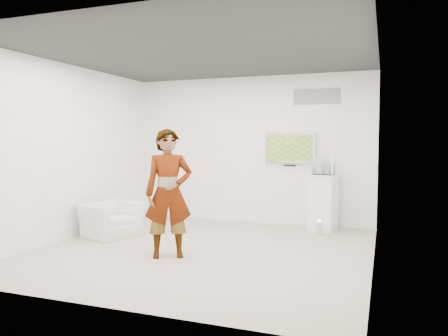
# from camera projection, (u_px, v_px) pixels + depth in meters

# --- Properties ---
(room) EXTENTS (5.01, 5.01, 3.00)m
(room) POSITION_uv_depth(u_px,v_px,m) (203.00, 153.00, 6.67)
(room) COLOR #A29B95
(room) RESTS_ON ground
(tv) EXTENTS (1.00, 0.08, 0.60)m
(tv) POSITION_uv_depth(u_px,v_px,m) (290.00, 148.00, 8.67)
(tv) COLOR #BABABE
(tv) RESTS_ON room
(logo_decal) EXTENTS (0.90, 0.02, 0.30)m
(logo_decal) POSITION_uv_depth(u_px,v_px,m) (317.00, 96.00, 8.47)
(logo_decal) COLOR gray
(logo_decal) RESTS_ON room
(person) EXTENTS (0.81, 0.73, 1.87)m
(person) POSITION_uv_depth(u_px,v_px,m) (169.00, 193.00, 6.31)
(person) COLOR silver
(person) RESTS_ON room
(armchair) EXTENTS (1.05, 1.12, 0.60)m
(armchair) POSITION_uv_depth(u_px,v_px,m) (110.00, 219.00, 7.73)
(armchair) COLOR silver
(armchair) RESTS_ON room
(pedestal) EXTENTS (0.60, 0.60, 1.06)m
(pedestal) POSITION_uv_depth(u_px,v_px,m) (323.00, 202.00, 8.21)
(pedestal) COLOR white
(pedestal) RESTS_ON room
(floor_uplight) EXTENTS (0.19, 0.19, 0.27)m
(floor_uplight) POSITION_uv_depth(u_px,v_px,m) (319.00, 228.00, 7.82)
(floor_uplight) COLOR silver
(floor_uplight) RESTS_ON room
(vitrine) EXTENTS (0.40, 0.40, 0.32)m
(vitrine) POSITION_uv_depth(u_px,v_px,m) (323.00, 166.00, 8.17)
(vitrine) COLOR white
(vitrine) RESTS_ON pedestal
(console) EXTENTS (0.07, 0.16, 0.22)m
(console) POSITION_uv_depth(u_px,v_px,m) (323.00, 169.00, 8.17)
(console) COLOR white
(console) RESTS_ON pedestal
(wii_remote) EXTENTS (0.14, 0.12, 0.04)m
(wii_remote) POSITION_uv_depth(u_px,v_px,m) (185.00, 142.00, 6.45)
(wii_remote) COLOR white
(wii_remote) RESTS_ON person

